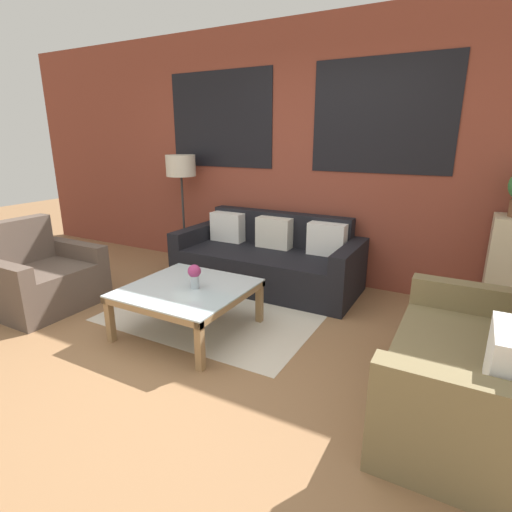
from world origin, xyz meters
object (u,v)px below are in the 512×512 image
armchair_corner (42,279)px  flower_vase (194,274)px  coffee_table (188,293)px  drawer_cabinet (511,270)px  settee_vintage (474,372)px  floor_lamp (181,172)px  couch_dark (268,260)px

armchair_corner → flower_vase: size_ratio=4.57×
armchair_corner → coffee_table: bearing=9.0°
coffee_table → drawer_cabinet: drawer_cabinet is taller
settee_vintage → coffee_table: (-2.14, 0.10, 0.04)m
drawer_cabinet → settee_vintage: bearing=-98.4°
floor_lamp → couch_dark: bearing=-6.8°
armchair_corner → flower_vase: 1.71m
armchair_corner → drawer_cabinet: (3.98, 1.80, 0.20)m
settee_vintage → floor_lamp: 3.80m
floor_lamp → coffee_table: bearing=-50.9°
floor_lamp → armchair_corner: bearing=-102.7°
floor_lamp → drawer_cabinet: 3.66m
floor_lamp → flower_vase: (1.28, -1.47, -0.67)m
couch_dark → drawer_cabinet: drawer_cabinet is taller
coffee_table → floor_lamp: size_ratio=0.70×
armchair_corner → floor_lamp: bearing=77.3°
couch_dark → drawer_cabinet: (2.30, 0.22, 0.19)m
coffee_table → floor_lamp: bearing=129.1°
couch_dark → coffee_table: (-0.08, -1.33, 0.06)m
armchair_corner → floor_lamp: floor_lamp is taller
armchair_corner → flower_vase: bearing=9.0°
couch_dark → armchair_corner: bearing=-136.8°
couch_dark → floor_lamp: 1.59m
settee_vintage → flower_vase: settee_vintage is taller
couch_dark → flower_vase: (-0.01, -1.32, 0.24)m
couch_dark → armchair_corner: 2.31m
drawer_cabinet → couch_dark: bearing=-174.6°
couch_dark → settee_vintage: size_ratio=1.41×
coffee_table → floor_lamp: floor_lamp is taller
couch_dark → drawer_cabinet: 2.32m
armchair_corner → floor_lamp: size_ratio=0.67×
settee_vintage → armchair_corner: bearing=-177.7°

